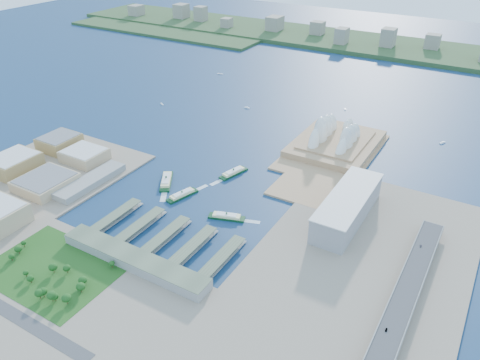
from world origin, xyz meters
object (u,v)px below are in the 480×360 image
Objects in this scene: ferry_b at (234,171)px; car_b at (386,330)px; ferry_d at (227,216)px; car_c at (421,246)px; opera_house at (337,131)px; toaster_building at (347,207)px; ferry_a at (166,179)px; ferry_c at (182,194)px.

car_b is (294.86, -204.45, 10.69)m from ferry_b.
car_c is at bearing -96.38° from ferry_d.
ferry_b is at bearing 145.26° from car_b.
toaster_building is at bearing -65.77° from opera_house.
toaster_building is 272.71m from ferry_a.
car_b is at bearing -130.33° from ferry_d.
ferry_c is (-133.93, -264.76, -27.23)m from opera_house.
ferry_b is 11.67× the size of car_c.
ferry_c is at bearing 62.41° from ferry_d.
car_b is 0.99× the size of car_c.
ferry_a reaches higher than ferry_c.
toaster_building is at bearing 119.92° from car_b.
ferry_d is at bearing 158.03° from car_b.
ferry_b is at bearing -91.72° from ferry_c.
ferry_a reaches higher than ferry_d.
toaster_building is 35.03× the size of car_c.
car_c is (101.00, -27.53, -5.01)m from toaster_building.
opera_house is 3.57× the size of ferry_c.
car_b is at bearing -51.76° from ferry_a.
opera_house reaches higher than toaster_building.
toaster_building is 160.75m from ferry_d.
ferry_a reaches higher than ferry_b.
car_c reaches higher than ferry_c.
toaster_building is at bearing -147.80° from ferry_c.
ferry_b is at bearing 171.51° from toaster_building.
toaster_building is 233.64m from ferry_c.
toaster_building is 3.13× the size of ferry_d.
ferry_d is 11.20× the size of car_c.
ferry_c is 343.46m from car_b.
car_c reaches higher than ferry_b.
ferry_a is 13.32× the size of car_b.
car_b is 147.98m from car_c.
car_c is (0.00, 147.98, -0.08)m from car_b.
ferry_b is 120.48m from ferry_d.
opera_house is 421.61m from car_b.
ferry_d is (84.55, -13.75, -0.08)m from ferry_c.
ferry_d is at bearing -168.03° from car_c.
toaster_building reaches higher than ferry_b.
car_c is (294.86, -56.47, 10.61)m from ferry_b.
ferry_b is (74.71, 73.83, -0.63)m from ferry_a.
opera_house is 201.94m from ferry_b.
car_b is (240.38, -97.00, 10.89)m from ferry_d.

